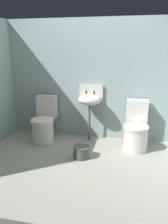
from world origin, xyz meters
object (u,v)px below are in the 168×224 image
Objects in this scene: toilet_left at (44,123)px; toilet_right at (136,130)px; sink at (90,99)px; bucket at (81,152)px.

toilet_left is 1.61m from toilet_right.
sink is at bearing -169.99° from toilet_left.
sink is 3.83× the size of bucket.
bucket is (0.01, -0.72, -0.66)m from sink.
toilet_left is at bearing -166.72° from sink.
sink reaches higher than toilet_right.
sink is 0.97m from bucket.
toilet_left is 0.93m from sink.
bucket is at bearing 34.25° from toilet_right.
sink is at bearing 90.44° from bucket.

